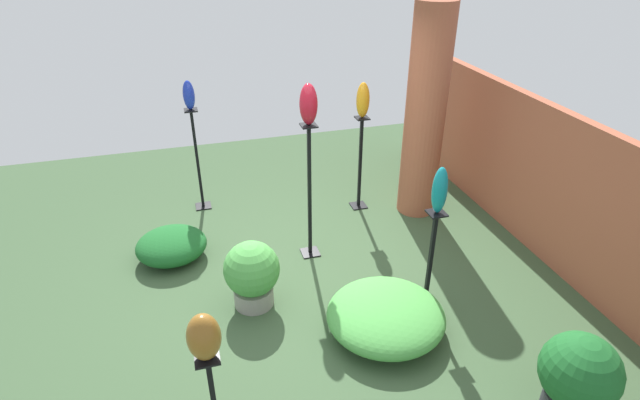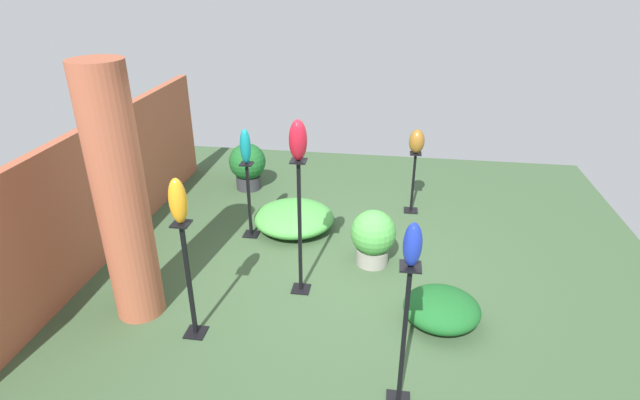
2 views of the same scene
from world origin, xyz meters
name	(u,v)px [view 1 (image 1 of 2)]	position (x,y,z in m)	size (l,w,h in m)	color
ground_plane	(299,279)	(0.00, 0.00, 0.00)	(8.00, 8.00, 0.00)	#385133
brick_wall_back	(537,177)	(0.00, 2.75, 0.83)	(5.60, 0.12, 1.66)	#9E5138
brick_pillar	(425,115)	(-1.02, 1.83, 1.30)	(0.48, 0.48, 2.60)	#9E5138
pedestal_amber	(360,167)	(-1.29, 1.14, 0.57)	(0.20, 0.20, 1.24)	black
pedestal_ruby	(310,198)	(-0.42, 0.24, 0.72)	(0.20, 0.20, 1.55)	black
pedestal_teal	(430,263)	(0.70, 1.12, 0.47)	(0.20, 0.20, 1.03)	black
pedestal_cobalt	(198,164)	(-1.85, -0.85, 0.62)	(0.20, 0.20, 1.34)	black
art_vase_amber	(363,100)	(-1.29, 1.14, 1.46)	(0.15, 0.16, 0.43)	orange
art_vase_ruby	(308,104)	(-0.42, 0.24, 1.76)	(0.18, 0.18, 0.42)	maroon
art_vase_bronze	(204,337)	(1.73, -1.01, 1.08)	(0.21, 0.21, 0.34)	brown
art_vase_teal	(440,190)	(0.70, 1.12, 1.26)	(0.14, 0.14, 0.45)	#0F727A
art_vase_cobalt	(189,95)	(-1.85, -0.85, 1.52)	(0.15, 0.14, 0.35)	#192D9E
potted_plant_walkway_edge	(578,376)	(2.18, 1.57, 0.41)	(0.58, 0.58, 0.75)	#2D2D33
potted_plant_front_right	(252,273)	(0.25, -0.52, 0.37)	(0.54, 0.54, 0.69)	gray
foliage_bed_east	(386,315)	(0.95, 0.58, 0.17)	(1.07, 1.09, 0.34)	#479942
foliage_bed_west	(172,245)	(-0.76, -1.27, 0.17)	(0.73, 0.78, 0.33)	#195923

